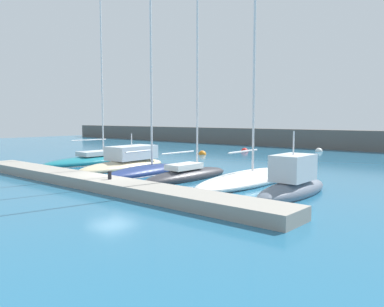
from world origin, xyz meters
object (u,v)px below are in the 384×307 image
object	(u,v)px
mooring_buoy_orange	(202,154)
motorboat_sand_second	(126,162)
sailboat_navy_third	(145,170)
motorboat_slate_sixth	(293,184)
mooring_buoy_white	(319,152)
sailboat_white_fifth	(250,178)
dock_bollard	(110,175)
sailboat_teal_nearest	(98,160)
mooring_buoy_red	(245,152)
sailboat_charcoal_fourth	(187,174)

from	to	relation	value
mooring_buoy_orange	motorboat_sand_second	bearing A→B (deg)	-78.06
sailboat_navy_third	motorboat_sand_second	bearing A→B (deg)	64.98
motorboat_slate_sixth	mooring_buoy_white	size ratio (longest dim) A/B	7.50
motorboat_slate_sixth	sailboat_white_fifth	bearing A→B (deg)	61.11
motorboat_sand_second	mooring_buoy_white	bearing A→B (deg)	-16.58
sailboat_white_fifth	dock_bollard	world-z (taller)	sailboat_white_fifth
sailboat_navy_third	sailboat_white_fifth	world-z (taller)	sailboat_white_fifth
sailboat_navy_third	motorboat_slate_sixth	world-z (taller)	sailboat_navy_third
motorboat_slate_sixth	motorboat_sand_second	bearing A→B (deg)	83.54
mooring_buoy_orange	mooring_buoy_white	xyz separation A→B (m)	(8.00, 11.93, 0.00)
motorboat_sand_second	sailboat_navy_third	world-z (taller)	sailboat_navy_third
sailboat_teal_nearest	sailboat_navy_third	world-z (taller)	sailboat_teal_nearest
motorboat_slate_sixth	mooring_buoy_orange	distance (m)	22.76
motorboat_sand_second	motorboat_slate_sixth	xyz separation A→B (m)	(14.96, -1.58, 0.17)
sailboat_teal_nearest	mooring_buoy_red	bearing A→B (deg)	-9.65
mooring_buoy_red	dock_bollard	world-z (taller)	dock_bollard
sailboat_charcoal_fourth	mooring_buoy_orange	bearing A→B (deg)	35.89
mooring_buoy_red	dock_bollard	distance (m)	26.65
motorboat_sand_second	dock_bollard	bearing A→B (deg)	-139.13
sailboat_teal_nearest	sailboat_navy_third	size ratio (longest dim) A/B	1.12
motorboat_sand_second	sailboat_charcoal_fourth	world-z (taller)	sailboat_charcoal_fourth
dock_bollard	motorboat_sand_second	bearing A→B (deg)	135.34
mooring_buoy_white	sailboat_navy_third	bearing A→B (deg)	-93.49
mooring_buoy_white	sailboat_teal_nearest	bearing A→B (deg)	-112.10
mooring_buoy_white	mooring_buoy_red	bearing A→B (deg)	-137.75
motorboat_slate_sixth	dock_bollard	distance (m)	9.67
sailboat_charcoal_fourth	mooring_buoy_white	xyz separation A→B (m)	(-2.13, 25.82, -0.31)
motorboat_sand_second	sailboat_charcoal_fourth	xyz separation A→B (m)	(7.43, -1.12, -0.12)
mooring_buoy_white	dock_bollard	xyz separation A→B (m)	(1.43, -31.35, 0.81)
motorboat_sand_second	sailboat_charcoal_fourth	bearing A→B (deg)	-103.02
sailboat_white_fifth	mooring_buoy_red	xyz separation A→B (m)	(-12.28, 18.26, -0.28)
mooring_buoy_red	dock_bollard	bearing A→B (deg)	-72.66
sailboat_charcoal_fourth	dock_bollard	size ratio (longest dim) A/B	31.44
motorboat_sand_second	mooring_buoy_red	size ratio (longest dim) A/B	9.88
motorboat_sand_second	sailboat_charcoal_fourth	size ratio (longest dim) A/B	0.63
sailboat_navy_third	sailboat_white_fifth	xyz separation A→B (m)	(7.36, 1.88, 0.01)
sailboat_navy_third	mooring_buoy_white	xyz separation A→B (m)	(1.59, 26.05, -0.26)
sailboat_navy_third	sailboat_white_fifth	size ratio (longest dim) A/B	0.83
sailboat_charcoal_fourth	mooring_buoy_red	bearing A→B (deg)	23.26
mooring_buoy_red	mooring_buoy_orange	bearing A→B (deg)	-103.85
mooring_buoy_orange	dock_bollard	xyz separation A→B (m)	(9.42, -19.41, 0.81)
sailboat_navy_third	mooring_buoy_orange	world-z (taller)	sailboat_navy_third
sailboat_charcoal_fourth	mooring_buoy_white	bearing A→B (deg)	4.50
sailboat_white_fifth	dock_bollard	bearing A→B (deg)	146.47
motorboat_sand_second	mooring_buoy_orange	xyz separation A→B (m)	(-2.70, 12.77, -0.43)
mooring_buoy_white	sailboat_white_fifth	bearing A→B (deg)	-76.58
sailboat_navy_third	mooring_buoy_orange	xyz separation A→B (m)	(-6.41, 14.11, -0.26)
sailboat_teal_nearest	sailboat_charcoal_fourth	size ratio (longest dim) A/B	1.12
motorboat_sand_second	sailboat_navy_third	bearing A→B (deg)	-114.40
sailboat_white_fifth	mooring_buoy_red	bearing A→B (deg)	31.56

